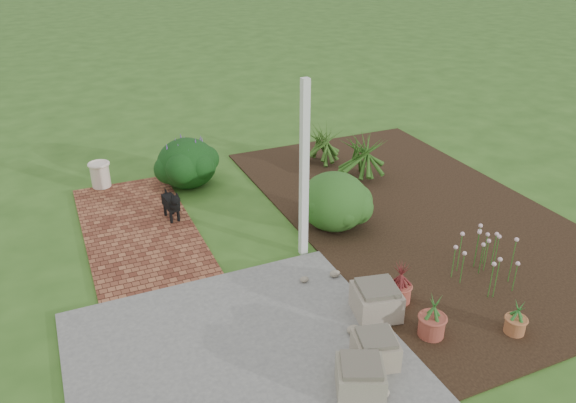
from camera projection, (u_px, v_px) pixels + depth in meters
name	position (u px, v px, depth m)	size (l,w,h in m)	color
ground	(286.00, 261.00, 7.75)	(80.00, 80.00, 0.00)	#2F581B
concrete_patio	(244.00, 369.00, 5.85)	(3.50, 3.50, 0.04)	slate
brick_path	(138.00, 228.00, 8.55)	(1.60, 3.50, 0.04)	#5D2B1D
garden_bed	(416.00, 211.00, 9.05)	(4.00, 7.00, 0.03)	black
veranda_post	(304.00, 172.00, 7.38)	(0.10, 0.10, 2.50)	white
stone_trough_near	(360.00, 379.00, 5.49)	(0.46, 0.46, 0.31)	#726D58
stone_trough_mid	(375.00, 350.00, 5.87)	(0.43, 0.43, 0.29)	gray
stone_trough_far	(376.00, 302.00, 6.58)	(0.51, 0.51, 0.34)	gray
black_dog	(172.00, 203.00, 8.62)	(0.21, 0.57, 0.49)	black
cream_ceramic_urn	(100.00, 175.00, 9.75)	(0.32, 0.32, 0.43)	beige
evergreen_shrub	(334.00, 200.00, 8.39)	(1.04, 1.04, 0.88)	#1D3B12
agapanthus_clump_back	(363.00, 152.00, 9.97)	(1.12, 1.12, 1.01)	#0E410D
agapanthus_clump_front	(322.00, 141.00, 10.67)	(0.99, 0.99, 0.88)	#173D0E
pink_flower_patch	(485.00, 255.00, 7.23)	(1.00, 1.00, 0.64)	#113D0F
terracotta_pot_bronze	(399.00, 293.00, 6.84)	(0.28, 0.28, 0.23)	#A54837
terracotta_pot_small_left	(515.00, 325.00, 6.33)	(0.23, 0.23, 0.19)	#A96239
terracotta_pot_small_right	(432.00, 326.00, 6.27)	(0.29, 0.29, 0.25)	#974233
purple_flowering_bush	(187.00, 162.00, 9.79)	(1.04, 1.04, 0.88)	black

